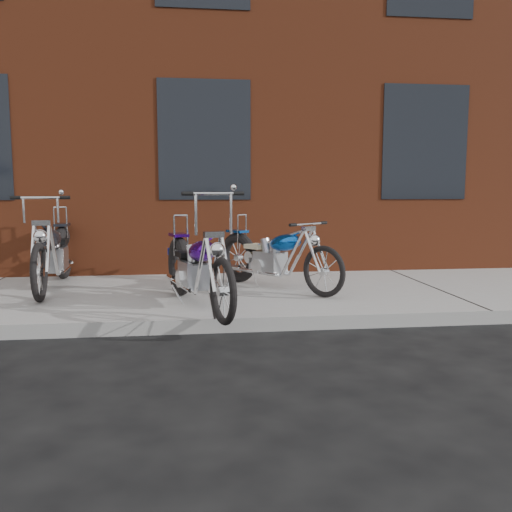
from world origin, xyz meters
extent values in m
plane|color=black|center=(0.00, 0.00, 0.00)|extent=(120.00, 120.00, 0.00)
cube|color=#A5A5A5|center=(0.00, 1.50, 0.07)|extent=(22.00, 3.00, 0.15)
cube|color=maroon|center=(0.00, 8.00, 4.00)|extent=(22.00, 10.00, 8.00)
torus|color=black|center=(-0.33, 1.15, 0.52)|extent=(0.34, 0.74, 0.73)
torus|color=black|center=(0.11, -0.39, 0.48)|extent=(0.25, 0.66, 0.66)
cube|color=gray|center=(-0.15, 0.52, 0.51)|extent=(0.39, 0.47, 0.31)
ellipsoid|color=#3F0A86|center=(-0.07, 0.25, 0.80)|extent=(0.41, 0.61, 0.31)
cube|color=black|center=(-0.22, 0.78, 0.71)|extent=(0.31, 0.34, 0.06)
cylinder|color=silver|center=(0.07, -0.26, 0.75)|extent=(0.12, 0.29, 0.55)
cylinder|color=silver|center=(0.04, -0.14, 1.42)|extent=(0.55, 0.18, 0.03)
cylinder|color=silver|center=(-0.31, 1.07, 0.90)|extent=(0.03, 0.03, 0.49)
cylinder|color=silver|center=(-0.10, 0.77, 0.37)|extent=(0.30, 0.89, 0.05)
torus|color=black|center=(0.52, 2.07, 0.50)|extent=(0.54, 0.64, 0.70)
torus|color=black|center=(1.46, 0.85, 0.47)|extent=(0.44, 0.55, 0.64)
cube|color=gray|center=(0.90, 1.57, 0.49)|extent=(0.46, 0.48, 0.29)
ellipsoid|color=#0F50B1|center=(1.07, 1.35, 0.78)|extent=(0.53, 0.58, 0.30)
cube|color=#BAB08A|center=(0.75, 1.77, 0.69)|extent=(0.35, 0.36, 0.06)
cylinder|color=silver|center=(1.38, 0.95, 0.72)|extent=(0.20, 0.25, 0.53)
cylinder|color=silver|center=(1.31, 1.04, 1.04)|extent=(0.44, 0.35, 0.03)
cylinder|color=silver|center=(0.57, 2.01, 0.87)|extent=(0.03, 0.03, 0.47)
cylinder|color=silver|center=(0.87, 1.81, 0.37)|extent=(0.57, 0.73, 0.05)
torus|color=black|center=(-2.08, 2.61, 0.54)|extent=(0.20, 0.78, 0.77)
torus|color=black|center=(-1.98, 0.93, 0.50)|extent=(0.12, 0.70, 0.70)
cube|color=gray|center=(-2.04, 1.93, 0.53)|extent=(0.33, 0.45, 0.32)
ellipsoid|color=black|center=(-2.02, 1.63, 0.84)|extent=(0.32, 0.61, 0.33)
cube|color=black|center=(-2.06, 2.20, 0.74)|extent=(0.28, 0.32, 0.06)
cylinder|color=silver|center=(-1.99, 1.06, 0.78)|extent=(0.06, 0.31, 0.58)
cylinder|color=silver|center=(-1.99, 1.20, 1.36)|extent=(0.59, 0.07, 0.03)
cylinder|color=silver|center=(-2.08, 2.53, 0.95)|extent=(0.03, 0.03, 0.52)
cylinder|color=silver|center=(-1.93, 2.17, 0.39)|extent=(0.11, 0.97, 0.05)
camera|label=1|loc=(-0.24, -5.39, 1.46)|focal=38.00mm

